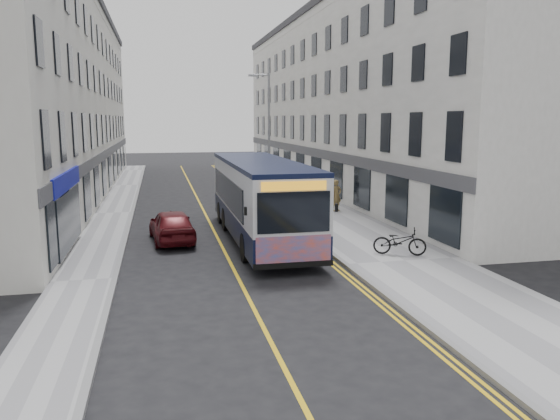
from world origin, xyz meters
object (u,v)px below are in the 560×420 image
city_bus (260,197)px  car_maroon (172,225)px  pedestrian_far (319,189)px  streetlamp (268,134)px  car_white (239,183)px  pedestrian_near (336,195)px  bicycle (400,241)px

city_bus → car_maroon: size_ratio=2.87×
pedestrian_far → streetlamp: bearing=156.6°
streetlamp → car_maroon: (-6.17, -9.63, -3.67)m
pedestrian_far → car_maroon: pedestrian_far is taller
streetlamp → car_white: bearing=99.3°
city_bus → pedestrian_near: size_ratio=6.80×
pedestrian_far → pedestrian_near: bearing=-98.0°
pedestrian_far → car_maroon: 12.78m
city_bus → car_white: size_ratio=2.91×
car_white → car_maroon: 16.38m
city_bus → car_maroon: bearing=172.7°
bicycle → car_maroon: car_maroon is taller
pedestrian_far → car_maroon: (-9.25, -8.81, -0.22)m
pedestrian_near → pedestrian_far: bearing=71.7°
city_bus → bicycle: (4.61, -4.26, -1.27)m
car_maroon → pedestrian_far: bearing=-142.1°
car_white → city_bus: bearing=-88.9°
streetlamp → pedestrian_near: streetlamp is taller
bicycle → pedestrian_far: size_ratio=1.22×
car_white → streetlamp: bearing=-74.6°
pedestrian_far → car_white: 7.86m
bicycle → car_maroon: bearing=84.7°
streetlamp → pedestrian_far: 4.69m
streetlamp → car_maroon: bearing=-122.6°
streetlamp → pedestrian_near: 6.20m
car_maroon → city_bus: bearing=167.0°
city_bus → car_maroon: 4.02m
city_bus → car_maroon: (-3.81, 0.49, -1.20)m
city_bus → bicycle: size_ratio=6.02×
pedestrian_far → car_white: pedestrian_far is taller
bicycle → pedestrian_far: 13.59m
car_maroon → streetlamp: bearing=-128.3°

